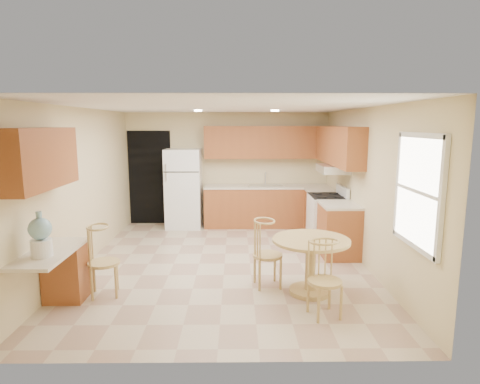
{
  "coord_description": "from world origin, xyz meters",
  "views": [
    {
      "loc": [
        0.18,
        -6.24,
        2.24
      ],
      "look_at": [
        0.25,
        0.3,
        1.13
      ],
      "focal_mm": 30.0,
      "sensor_mm": 36.0,
      "label": 1
    }
  ],
  "objects_px": {
    "water_crock": "(41,236)",
    "chair_desk": "(101,256)",
    "refrigerator": "(184,188)",
    "stove": "(327,218)",
    "chair_table_a": "(268,249)",
    "chair_table_b": "(327,274)",
    "dining_table": "(311,258)"
  },
  "relations": [
    {
      "from": "water_crock",
      "to": "chair_desk",
      "type": "bearing_deg",
      "value": 53.16
    },
    {
      "from": "refrigerator",
      "to": "chair_desk",
      "type": "distance_m",
      "value": 3.75
    },
    {
      "from": "stove",
      "to": "water_crock",
      "type": "height_order",
      "value": "water_crock"
    },
    {
      "from": "chair_table_a",
      "to": "chair_desk",
      "type": "relative_size",
      "value": 1.0
    },
    {
      "from": "chair_table_a",
      "to": "water_crock",
      "type": "relative_size",
      "value": 1.82
    },
    {
      "from": "refrigerator",
      "to": "chair_table_b",
      "type": "distance_m",
      "value": 4.83
    },
    {
      "from": "stove",
      "to": "chair_table_a",
      "type": "bearing_deg",
      "value": -120.72
    },
    {
      "from": "dining_table",
      "to": "water_crock",
      "type": "height_order",
      "value": "water_crock"
    },
    {
      "from": "chair_desk",
      "to": "chair_table_b",
      "type": "bearing_deg",
      "value": 63.78
    },
    {
      "from": "chair_desk",
      "to": "water_crock",
      "type": "height_order",
      "value": "water_crock"
    },
    {
      "from": "refrigerator",
      "to": "stove",
      "type": "relative_size",
      "value": 1.57
    },
    {
      "from": "chair_table_a",
      "to": "chair_table_b",
      "type": "relative_size",
      "value": 1.05
    },
    {
      "from": "stove",
      "to": "dining_table",
      "type": "relative_size",
      "value": 1.07
    },
    {
      "from": "chair_desk",
      "to": "dining_table",
      "type": "bearing_deg",
      "value": 78.82
    },
    {
      "from": "dining_table",
      "to": "chair_desk",
      "type": "height_order",
      "value": "chair_desk"
    },
    {
      "from": "chair_table_a",
      "to": "chair_table_b",
      "type": "bearing_deg",
      "value": 23.75
    },
    {
      "from": "stove",
      "to": "chair_desk",
      "type": "distance_m",
      "value": 4.26
    },
    {
      "from": "stove",
      "to": "chair_desk",
      "type": "height_order",
      "value": "stove"
    },
    {
      "from": "refrigerator",
      "to": "chair_table_b",
      "type": "bearing_deg",
      "value": -63.22
    },
    {
      "from": "refrigerator",
      "to": "water_crock",
      "type": "relative_size",
      "value": 3.32
    },
    {
      "from": "stove",
      "to": "chair_table_a",
      "type": "xyz_separation_m",
      "value": [
        -1.3,
        -2.19,
        0.1
      ]
    },
    {
      "from": "refrigerator",
      "to": "stove",
      "type": "height_order",
      "value": "refrigerator"
    },
    {
      "from": "refrigerator",
      "to": "chair_table_a",
      "type": "distance_m",
      "value": 3.77
    },
    {
      "from": "stove",
      "to": "chair_table_a",
      "type": "height_order",
      "value": "stove"
    },
    {
      "from": "dining_table",
      "to": "chair_desk",
      "type": "distance_m",
      "value": 2.73
    },
    {
      "from": "chair_desk",
      "to": "water_crock",
      "type": "distance_m",
      "value": 0.87
    },
    {
      "from": "refrigerator",
      "to": "stove",
      "type": "bearing_deg",
      "value": -22.99
    },
    {
      "from": "stove",
      "to": "chair_table_b",
      "type": "bearing_deg",
      "value": -102.8
    },
    {
      "from": "dining_table",
      "to": "chair_table_b",
      "type": "distance_m",
      "value": 0.74
    },
    {
      "from": "dining_table",
      "to": "chair_table_a",
      "type": "xyz_separation_m",
      "value": [
        -0.55,
        0.16,
        0.08
      ]
    },
    {
      "from": "refrigerator",
      "to": "dining_table",
      "type": "xyz_separation_m",
      "value": [
        2.12,
        -3.57,
        -0.36
      ]
    },
    {
      "from": "chair_table_b",
      "to": "chair_table_a",
      "type": "bearing_deg",
      "value": -70.4
    }
  ]
}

